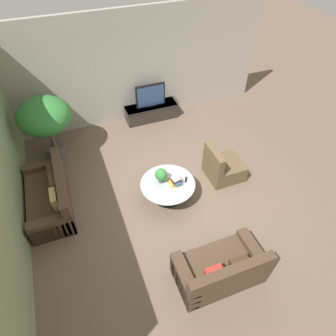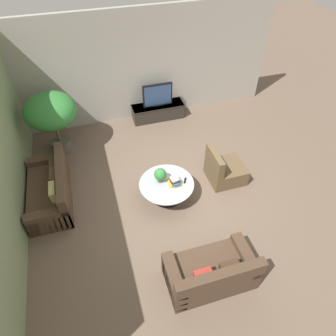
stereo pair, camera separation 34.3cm
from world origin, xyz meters
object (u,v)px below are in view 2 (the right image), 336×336
Objects in this scene: coffee_table at (167,187)px; couch_near_entry at (211,273)px; armchair_wicker at (224,170)px; media_console at (158,111)px; potted_plant_tabletop at (160,175)px; television at (158,95)px; potted_palm_tall at (51,113)px; couch_by_wall at (51,190)px.

couch_near_entry is at bearing -85.14° from coffee_table.
media_console is at bearing 15.83° from armchair_wicker.
armchair_wicker is 2.53× the size of potted_plant_tabletop.
armchair_wicker is at bearing -74.17° from television.
potted_plant_tabletop is (-0.11, 0.11, 0.32)m from coffee_table.
potted_palm_tall is at bearing -166.40° from media_console.
armchair_wicker is (0.81, -2.85, -0.49)m from television.
media_console is 1.00× the size of couch_near_entry.
potted_palm_tall is at bearing -166.43° from television.
couch_by_wall reaches higher than potted_plant_tabletop.
television reaches higher than media_console.
television is 3.86m from couch_by_wall.
potted_palm_tall is at bearing 171.45° from couch_by_wall.
couch_near_entry is at bearing -82.60° from potted_plant_tabletop.
couch_near_entry is (0.18, -2.08, -0.03)m from coffee_table.
media_console is 1.80× the size of television.
potted_plant_tabletop is (-0.74, -2.90, 0.40)m from media_console.
couch_by_wall is (-2.41, 0.67, -0.02)m from coffee_table.
potted_plant_tabletop is (-0.74, -2.90, -0.13)m from television.
television is (0.00, -0.00, 0.53)m from media_console.
potted_palm_tall is (-2.15, 2.34, 0.83)m from coffee_table.
potted_plant_tabletop is at bearing -82.60° from couch_near_entry.
couch_by_wall is 2.15× the size of armchair_wicker.
armchair_wicker reaches higher than media_console.
potted_plant_tabletop is at bearing -47.44° from potted_palm_tall.
armchair_wicker is 1.59m from potted_plant_tabletop.
couch_by_wall is at bearing -142.32° from television.
potted_palm_tall reaches higher than potted_plant_tabletop.
potted_palm_tall is at bearing -62.19° from couch_near_entry.
coffee_table is 0.64× the size of couch_by_wall.
coffee_table is 2.50m from couch_by_wall.
coffee_table is at bearing -47.35° from potted_palm_tall.
couch_near_entry is 1.75× the size of armchair_wicker.
media_console is 0.53m from television.
coffee_table is 0.36m from potted_plant_tabletop.
media_console is 0.82× the size of couch_by_wall.
coffee_table is (-0.63, -3.01, 0.08)m from media_console.
potted_palm_tall is (-2.33, 4.42, 0.86)m from couch_near_entry.
couch_near_entry is (-0.45, -5.09, -0.48)m from television.
television is at bearing -90.00° from media_console.
couch_by_wall is 3.77m from couch_near_entry.
television reaches higher than coffee_table.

